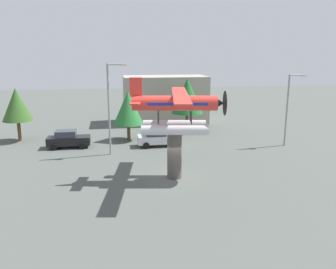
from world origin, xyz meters
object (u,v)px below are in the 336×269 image
car_near_black (68,139)px  tree_center_back (187,96)px  car_mid_silver (158,138)px  streetlight_secondary (289,104)px  tree_west (17,105)px  display_pedestal (174,155)px  storefront_building (165,99)px  floatplane_monument (176,110)px  tree_east (128,108)px  streetlight_primary (111,103)px

car_near_black → tree_center_back: 14.75m
car_mid_silver → streetlight_secondary: streetlight_secondary is taller
car_mid_silver → tree_west: size_ratio=0.73×
streetlight_secondary → car_near_black: bearing=172.7°
streetlight_secondary → display_pedestal: bearing=-150.4°
storefront_building → tree_west: size_ratio=1.95×
floatplane_monument → tree_east: 12.90m
floatplane_monument → storefront_building: 22.27m
streetlight_secondary → storefront_building: 17.91m
floatplane_monument → car_near_black: (-9.10, 10.28, -4.37)m
car_mid_silver → tree_east: bearing=132.4°
floatplane_monument → car_mid_silver: bearing=100.1°
display_pedestal → tree_east: tree_east is taller
display_pedestal → tree_west: size_ratio=0.63×
floatplane_monument → car_near_black: size_ratio=2.49×
display_pedestal → streetlight_primary: (-4.60, 7.09, 3.05)m
car_mid_silver → streetlight_secondary: size_ratio=0.58×
streetlight_secondary → tree_west: streetlight_secondary is taller
floatplane_monument → tree_center_back: 16.10m
car_near_black → streetlight_secondary: streetlight_secondary is taller
streetlight_secondary → tree_east: (-15.88, 4.98, -0.70)m
display_pedestal → streetlight_primary: bearing=123.0°
display_pedestal → floatplane_monument: (0.13, -0.02, 3.46)m
tree_center_back → tree_east: bearing=-156.9°
streetlight_secondary → storefront_building: (-10.37, 14.55, -1.12)m
streetlight_primary → floatplane_monument: bearing=-56.4°
tree_center_back → storefront_building: bearing=104.3°
car_mid_silver → streetlight_secondary: bearing=-8.4°
tree_east → tree_center_back: 7.84m
car_mid_silver → tree_west: 15.47m
floatplane_monument → car_mid_silver: size_ratio=2.49×
car_mid_silver → streetlight_primary: size_ratio=0.50×
car_mid_silver → tree_center_back: (4.38, 6.11, 3.46)m
car_near_black → tree_center_back: size_ratio=0.65×
tree_west → storefront_building: bearing=25.2°
car_near_black → tree_east: bearing=19.4°
floatplane_monument → display_pedestal: bearing=-180.0°
car_mid_silver → tree_east: tree_east is taller
display_pedestal → car_near_black: 13.66m
car_near_black → storefront_building: 16.72m
streetlight_primary → streetlight_secondary: bearing=1.2°
tree_east → car_mid_silver: bearing=-47.6°
car_near_black → tree_east: size_ratio=0.78×
storefront_building → tree_center_back: size_ratio=1.73×
floatplane_monument → streetlight_primary: 8.55m
storefront_building → tree_center_back: bearing=-75.7°
tree_east → storefront_building: bearing=60.1°
tree_west → floatplane_monument: bearing=-43.6°
floatplane_monument → tree_center_back: floatplane_monument is taller
storefront_building → tree_east: size_ratio=2.08×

